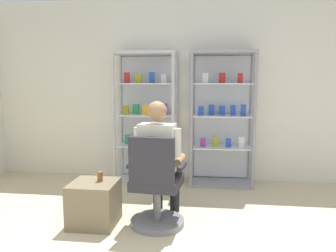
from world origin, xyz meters
TOP-DOWN VIEW (x-y plane):
  - back_wall at (0.00, 3.00)m, footprint 6.00×0.10m
  - display_cabinet_left at (-0.55, 2.76)m, footprint 0.90×0.45m
  - display_cabinet_right at (0.55, 2.76)m, footprint 0.90×0.45m
  - office_chair at (-0.15, 1.17)m, footprint 0.59×0.56m
  - seated_shopkeeper at (-0.13, 1.34)m, footprint 0.52×0.59m
  - storage_crate at (-0.80, 1.16)m, footprint 0.47×0.46m
  - tea_glass at (-0.74, 1.21)m, footprint 0.06×0.06m

SIDE VIEW (x-z plane):
  - storage_crate at x=-0.80m, z-range 0.00..0.45m
  - office_chair at x=-0.15m, z-range -0.09..0.87m
  - tea_glass at x=-0.74m, z-range 0.45..0.55m
  - seated_shopkeeper at x=-0.13m, z-range 0.07..1.36m
  - display_cabinet_right at x=0.55m, z-range 0.01..1.91m
  - display_cabinet_left at x=-0.55m, z-range 0.01..1.91m
  - back_wall at x=0.00m, z-range 0.00..2.70m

